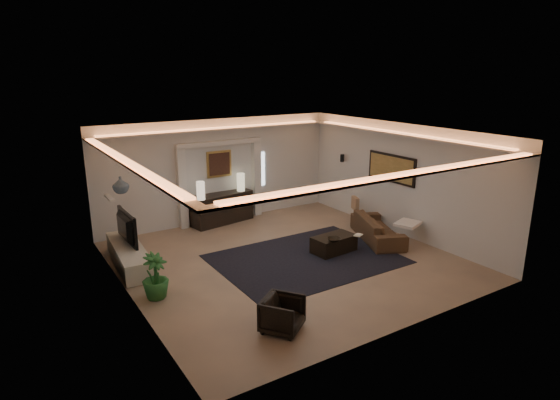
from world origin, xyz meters
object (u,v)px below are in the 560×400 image
console (222,209)px  sofa (378,228)px  coffee_table (334,244)px  armchair (282,314)px

console → sofa: 4.34m
coffee_table → armchair: armchair is taller
sofa → coffee_table: size_ratio=1.96×
console → coffee_table: console is taller
sofa → coffee_table: (-1.47, -0.07, -0.09)m
sofa → coffee_table: 1.48m
sofa → armchair: bearing=141.4°
console → armchair: 5.94m
armchair → sofa: bearing=-7.9°
sofa → coffee_table: bearing=115.9°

